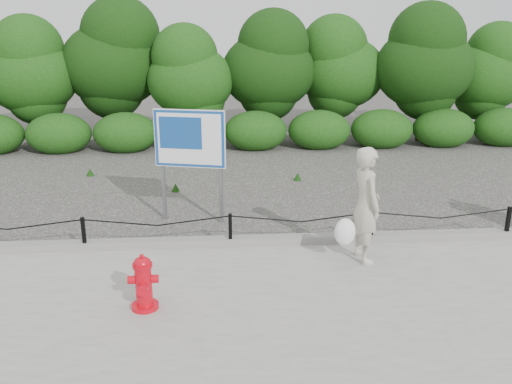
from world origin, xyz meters
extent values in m
plane|color=#2D2B28|center=(0.00, 0.00, 0.00)|extent=(90.00, 90.00, 0.00)
cube|color=gray|center=(0.00, -2.00, 0.04)|extent=(14.00, 4.00, 0.08)
cube|color=slate|center=(0.00, 0.05, 0.15)|extent=(14.00, 0.22, 0.14)
cube|color=black|center=(-2.50, 0.00, 0.38)|extent=(0.06, 0.06, 0.60)
cube|color=black|center=(0.00, 0.00, 0.38)|extent=(0.06, 0.06, 0.60)
cube|color=black|center=(2.50, 0.00, 0.38)|extent=(0.06, 0.06, 0.60)
cube|color=black|center=(5.00, 0.00, 0.38)|extent=(0.06, 0.06, 0.60)
cylinder|color=black|center=(-3.75, 0.00, 0.60)|extent=(2.50, 0.02, 0.02)
cylinder|color=black|center=(-1.25, 0.00, 0.60)|extent=(2.50, 0.02, 0.02)
cylinder|color=black|center=(1.25, 0.00, 0.60)|extent=(2.50, 0.02, 0.02)
cylinder|color=black|center=(3.75, 0.00, 0.60)|extent=(2.50, 0.02, 0.02)
cylinder|color=black|center=(-6.00, 9.00, 0.98)|extent=(0.18, 0.18, 1.97)
ellipsoid|color=#1C4A11|center=(-6.00, 9.00, 2.36)|extent=(2.91, 2.52, 3.15)
cylinder|color=black|center=(-3.50, 9.40, 1.12)|extent=(0.18, 0.18, 2.24)
ellipsoid|color=#1C4A11|center=(-3.50, 9.40, 2.69)|extent=(3.32, 2.87, 3.59)
cylinder|color=black|center=(-1.00, 8.60, 0.92)|extent=(0.18, 0.18, 1.84)
ellipsoid|color=#1C4A11|center=(-1.00, 8.60, 2.21)|extent=(2.72, 2.35, 2.94)
cylinder|color=black|center=(1.50, 9.00, 1.03)|extent=(0.18, 0.18, 2.05)
ellipsoid|color=#1C4A11|center=(1.50, 9.00, 2.46)|extent=(3.04, 2.63, 3.28)
cylinder|color=black|center=(4.00, 9.40, 0.98)|extent=(0.18, 0.18, 1.97)
ellipsoid|color=#1C4A11|center=(4.00, 9.40, 2.36)|extent=(2.92, 2.52, 3.15)
cylinder|color=black|center=(6.50, 8.60, 1.08)|extent=(0.18, 0.18, 2.16)
ellipsoid|color=#1C4A11|center=(6.50, 8.60, 2.59)|extent=(3.19, 2.76, 3.45)
cylinder|color=black|center=(8.80, 9.00, 0.93)|extent=(0.18, 0.18, 1.86)
ellipsoid|color=#1C4A11|center=(8.80, 9.00, 2.23)|extent=(2.75, 2.38, 2.98)
cylinder|color=red|center=(-1.23, -2.05, 0.11)|extent=(0.39, 0.39, 0.06)
cylinder|color=red|center=(-1.23, -2.05, 0.42)|extent=(0.24, 0.24, 0.56)
cylinder|color=red|center=(-1.23, -2.05, 0.72)|extent=(0.28, 0.28, 0.05)
ellipsoid|color=red|center=(-1.23, -2.05, 0.75)|extent=(0.25, 0.25, 0.18)
cylinder|color=red|center=(-1.23, -2.05, 0.85)|extent=(0.06, 0.06, 0.05)
cylinder|color=red|center=(-1.39, -2.06, 0.52)|extent=(0.11, 0.12, 0.11)
cylinder|color=red|center=(-1.07, -2.05, 0.52)|extent=(0.11, 0.12, 0.11)
cylinder|color=red|center=(-1.23, -2.22, 0.45)|extent=(0.16, 0.13, 0.16)
cylinder|color=slate|center=(-1.26, -2.19, 0.37)|extent=(0.01, 0.05, 0.12)
imported|color=#B2AF98|center=(2.17, -0.69, 1.03)|extent=(0.59, 0.77, 1.91)
ellipsoid|color=white|center=(1.82, -0.84, 0.63)|extent=(0.34, 0.27, 0.46)
cube|color=slate|center=(-1.28, 1.69, 1.12)|extent=(0.08, 0.08, 2.25)
cube|color=slate|center=(-0.14, 1.40, 1.12)|extent=(0.08, 0.08, 2.25)
cube|color=white|center=(-0.72, 1.50, 1.69)|extent=(1.37, 0.39, 1.12)
cube|color=navy|center=(-0.73, 1.47, 1.69)|extent=(1.34, 0.34, 1.09)
cube|color=navy|center=(-0.89, 1.51, 1.80)|extent=(0.82, 0.21, 0.62)
camera|label=1|loc=(-0.18, -8.76, 3.88)|focal=38.00mm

